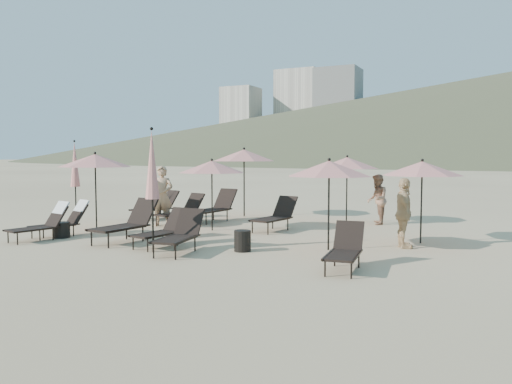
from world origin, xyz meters
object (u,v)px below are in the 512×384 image
at_px(umbrella_open_2, 329,169).
at_px(umbrella_open_3, 244,155).
at_px(lounger_2, 126,222).
at_px(umbrella_closed_1, 75,165).
at_px(lounger_5, 345,249).
at_px(beachgoer_c, 404,213).
at_px(umbrella_open_4, 347,163).
at_px(side_table_0, 62,230).
at_px(beachgoer_b, 377,199).
at_px(lounger_6, 157,206).
at_px(umbrella_closed_0, 152,165).
at_px(umbrella_open_1, 212,167).
at_px(beachgoer_a, 162,196).
at_px(lounger_1, 43,222).
at_px(lounger_8, 215,207).
at_px(side_table_1, 242,241).
at_px(lounger_3, 163,229).
at_px(lounger_7, 181,210).
at_px(lounger_0, 64,219).
at_px(umbrella_open_5, 422,169).
at_px(lounger_9, 275,215).
at_px(lounger_4, 180,233).

xyz_separation_m(umbrella_open_2, umbrella_open_3, (-4.71, 4.94, 0.32)).
relative_size(lounger_2, umbrella_closed_1, 0.70).
bearing_deg(lounger_5, beachgoer_c, 71.29).
bearing_deg(umbrella_open_4, side_table_0, -133.93).
bearing_deg(beachgoer_b, lounger_6, -88.14).
xyz_separation_m(umbrella_open_4, umbrella_closed_0, (-2.52, -6.69, 0.00)).
bearing_deg(umbrella_open_1, beachgoer_a, 174.72).
xyz_separation_m(lounger_1, lounger_8, (2.07, 5.11, 0.03)).
distance_m(umbrella_open_3, umbrella_open_4, 3.80).
bearing_deg(beachgoer_c, side_table_1, 99.07).
relative_size(lounger_3, lounger_7, 0.90).
distance_m(lounger_7, umbrella_open_1, 2.15).
distance_m(umbrella_open_4, side_table_1, 6.04).
relative_size(lounger_3, umbrella_open_2, 0.76).
bearing_deg(side_table_0, umbrella_open_3, 71.43).
xyz_separation_m(lounger_6, umbrella_closed_0, (3.57, -4.83, 1.48)).
relative_size(lounger_7, umbrella_open_2, 0.84).
bearing_deg(lounger_0, umbrella_open_5, 35.11).
distance_m(umbrella_open_3, umbrella_closed_1, 5.69).
bearing_deg(lounger_9, umbrella_closed_0, -96.09).
bearing_deg(umbrella_open_4, lounger_7, -150.07).
relative_size(lounger_7, beachgoer_a, 0.95).
height_order(umbrella_open_1, umbrella_open_5, umbrella_open_1).
xyz_separation_m(lounger_1, umbrella_open_5, (8.75, 3.72, 1.38)).
xyz_separation_m(lounger_5, umbrella_open_2, (-0.88, 1.76, 1.46)).
distance_m(lounger_2, umbrella_open_1, 3.09).
xyz_separation_m(lounger_8, beachgoer_c, (6.41, -2.25, 0.33)).
bearing_deg(beachgoer_b, side_table_0, -61.49).
bearing_deg(lounger_3, umbrella_open_4, 73.93).
height_order(lounger_3, umbrella_open_4, umbrella_open_4).
height_order(umbrella_open_3, side_table_0, umbrella_open_3).
xyz_separation_m(umbrella_open_5, side_table_0, (-8.60, -3.26, -1.63)).
height_order(lounger_5, beachgoer_b, beachgoer_b).
distance_m(lounger_9, umbrella_open_5, 4.31).
xyz_separation_m(lounger_0, side_table_0, (0.15, -0.24, -0.25)).
distance_m(lounger_1, lounger_4, 4.13).
height_order(umbrella_open_2, umbrella_closed_0, umbrella_closed_0).
distance_m(umbrella_open_4, umbrella_closed_0, 7.15).
bearing_deg(beachgoer_b, umbrella_open_4, -96.91).
bearing_deg(beachgoer_a, umbrella_open_5, -14.08).
bearing_deg(umbrella_open_2, lounger_4, -148.87).
bearing_deg(umbrella_open_2, umbrella_open_1, 159.47).
xyz_separation_m(umbrella_closed_1, side_table_1, (7.38, -2.28, -1.62)).
height_order(lounger_7, umbrella_open_4, umbrella_open_4).
distance_m(lounger_3, side_table_1, 2.01).
distance_m(lounger_4, side_table_1, 1.40).
bearing_deg(umbrella_open_3, side_table_1, -62.99).
relative_size(lounger_5, lounger_7, 0.87).
height_order(lounger_4, umbrella_open_3, umbrella_open_3).
bearing_deg(umbrella_open_1, umbrella_closed_0, -81.24).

